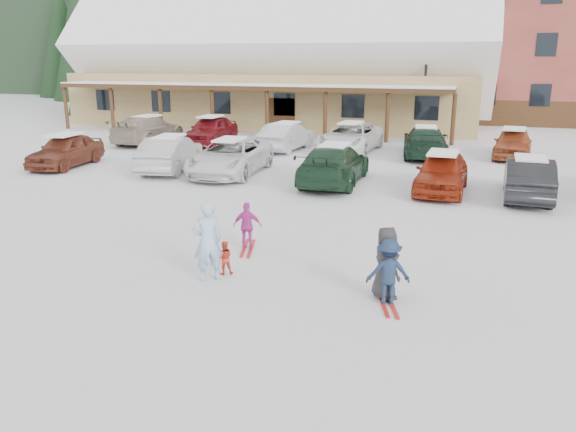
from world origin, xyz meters
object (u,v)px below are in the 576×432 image
(parked_car_9, at_px, (286,137))
(parked_car_4, at_px, (442,172))
(parked_car_8, at_px, (211,130))
(parked_car_3, at_px, (334,164))
(parked_car_5, at_px, (528,178))
(parked_car_2, at_px, (230,157))
(parked_car_12, at_px, (513,143))
(parked_car_0, at_px, (66,151))
(child_magenta, at_px, (247,226))
(parked_car_10, at_px, (350,137))
(parked_car_1, at_px, (170,154))
(parked_car_7, at_px, (148,130))
(lamp_post, at_px, (425,82))
(parked_car_11, at_px, (425,142))
(day_lodge, at_px, (276,68))
(adult_skier, at_px, (207,241))
(bystander_dark, at_px, (386,263))
(toddler_red, at_px, (224,258))
(child_navy, at_px, (388,272))

(parked_car_9, bearing_deg, parked_car_4, 143.41)
(parked_car_8, relative_size, parked_car_9, 1.05)
(parked_car_3, relative_size, parked_car_5, 1.20)
(parked_car_2, height_order, parked_car_12, parked_car_2)
(parked_car_0, height_order, parked_car_9, same)
(child_magenta, distance_m, parked_car_10, 15.84)
(parked_car_1, relative_size, parked_car_9, 1.04)
(parked_car_2, distance_m, parked_car_7, 10.33)
(parked_car_10, bearing_deg, parked_car_3, -78.81)
(lamp_post, relative_size, parked_car_3, 1.10)
(parked_car_1, bearing_deg, parked_car_12, -161.07)
(parked_car_4, distance_m, parked_car_11, 7.48)
(parked_car_3, distance_m, parked_car_11, 7.74)
(parked_car_3, bearing_deg, day_lodge, -65.88)
(adult_skier, xyz_separation_m, parked_car_0, (-11.66, 10.20, -0.18))
(parked_car_5, xyz_separation_m, parked_car_12, (0.07, 8.51, 0.00))
(parked_car_4, distance_m, parked_car_12, 8.87)
(parked_car_3, bearing_deg, parked_car_8, -42.30)
(day_lodge, relative_size, parked_car_2, 5.54)
(adult_skier, height_order, parked_car_8, adult_skier)
(parked_car_3, xyz_separation_m, parked_car_5, (6.87, -0.37, -0.04))
(parked_car_4, relative_size, parked_car_7, 0.80)
(day_lodge, xyz_separation_m, parked_car_11, (11.45, -11.49, -3.21))
(day_lodge, xyz_separation_m, lamp_post, (10.71, -3.48, -0.70))
(parked_car_1, relative_size, parked_car_12, 1.09)
(parked_car_0, xyz_separation_m, parked_car_7, (-0.25, 7.31, 0.05))
(bystander_dark, bearing_deg, parked_car_11, -39.13)
(toddler_red, xyz_separation_m, parked_car_5, (7.11, 9.53, 0.32))
(day_lodge, distance_m, parked_car_3, 20.78)
(toddler_red, bearing_deg, parked_car_11, -128.15)
(day_lodge, xyz_separation_m, child_navy, (12.00, -29.06, -3.28))
(adult_skier, relative_size, parked_car_0, 0.42)
(parked_car_0, bearing_deg, day_lodge, 74.64)
(parked_car_2, bearing_deg, lamp_post, 63.19)
(day_lodge, bearing_deg, parked_car_7, -108.24)
(parked_car_5, height_order, parked_car_8, parked_car_8)
(toddler_red, relative_size, parked_car_1, 0.17)
(toddler_red, relative_size, parked_car_0, 0.18)
(parked_car_7, distance_m, parked_car_12, 19.29)
(child_navy, relative_size, parked_car_10, 0.25)
(parked_car_8, bearing_deg, adult_skier, -66.05)
(bystander_dark, relative_size, parked_car_7, 0.28)
(toddler_red, distance_m, parked_car_10, 17.60)
(day_lodge, bearing_deg, child_navy, -67.56)
(parked_car_7, height_order, parked_car_12, parked_car_7)
(lamp_post, height_order, child_navy, lamp_post)
(bystander_dark, relative_size, parked_car_12, 0.36)
(parked_car_7, bearing_deg, child_navy, 133.37)
(child_navy, height_order, parked_car_4, parked_car_4)
(toddler_red, xyz_separation_m, child_navy, (3.69, -0.49, 0.28))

